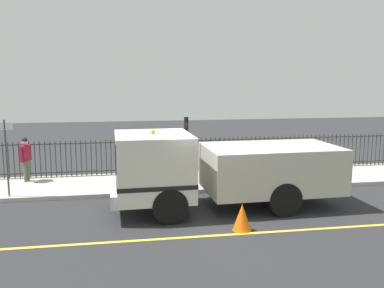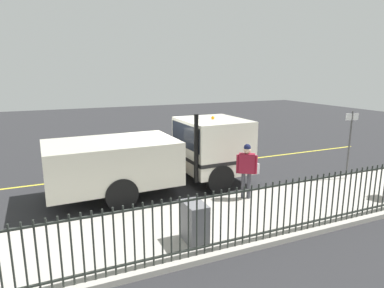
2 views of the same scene
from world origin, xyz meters
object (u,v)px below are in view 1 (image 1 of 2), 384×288
Objects in this scene: street_sign at (6,149)px; work_truck at (212,166)px; pedestrian_distant at (25,155)px; utility_cabinet at (209,162)px; worker_standing at (146,159)px; traffic_cone at (242,217)px.

work_truck is at bearing -107.22° from street_sign.
pedestrian_distant is 1.73× the size of utility_cabinet.
work_truck reaches higher than worker_standing.
street_sign reaches higher than traffic_cone.
worker_standing is at bearing 86.94° from pedestrian_distant.
traffic_cone is at bearing 176.40° from utility_cabinet.
pedestrian_distant is 6.79m from utility_cabinet.
work_truck is 2.20m from traffic_cone.
pedestrian_distant is (1.79, 4.24, -0.05)m from worker_standing.
work_truck is 4.25× the size of pedestrian_distant.
traffic_cone is 7.71m from street_sign.
street_sign is (-1.97, 6.91, 1.05)m from utility_cabinet.
traffic_cone is (-4.03, -2.15, -0.82)m from worker_standing.
traffic_cone is at bearing 67.54° from pedestrian_distant.
worker_standing is 4.64m from traffic_cone.
worker_standing reaches higher than utility_cabinet.
work_truck is 7.17m from pedestrian_distant.
utility_cabinet is (1.81, -2.52, -0.57)m from worker_standing.
pedestrian_distant is 2.04m from street_sign.
pedestrian_distant is at bearing -169.68° from worker_standing.
work_truck reaches higher than pedestrian_distant.
utility_cabinet is (3.89, -0.74, -0.69)m from work_truck.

